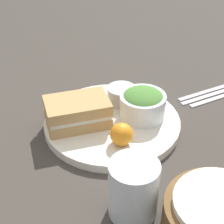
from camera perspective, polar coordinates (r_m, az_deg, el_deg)
name	(u,v)px	position (r m, az deg, el deg)	size (l,w,h in m)	color
ground_plane	(112,126)	(0.83, 0.00, -2.19)	(4.00, 4.00, 0.00)	#3D3833
plate	(112,123)	(0.83, 0.00, -1.67)	(0.30, 0.30, 0.02)	white
sandwich	(78,112)	(0.80, -5.28, -0.02)	(0.15, 0.11, 0.06)	tan
salad_bowl	(143,103)	(0.82, 4.70, 1.37)	(0.10, 0.10, 0.06)	white
dressing_cup	(121,95)	(0.87, 1.44, 2.62)	(0.07, 0.07, 0.04)	#B7B7BC
orange_wedge	(122,134)	(0.74, 1.47, -3.42)	(0.05, 0.05, 0.05)	orange
drink_glass	(133,189)	(0.62, 3.27, -11.68)	(0.08, 0.08, 0.11)	silver
bread_basket	(220,216)	(0.63, 16.14, -14.99)	(0.17, 0.17, 0.07)	brown
fork	(207,91)	(0.98, 14.30, 3.14)	(0.17, 0.01, 0.01)	#B2B2B7
knife	(212,94)	(0.97, 14.97, 2.63)	(0.18, 0.01, 0.01)	#B2B2B7
spoon	(217,98)	(0.96, 15.64, 2.11)	(0.16, 0.01, 0.01)	#B2B2B7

